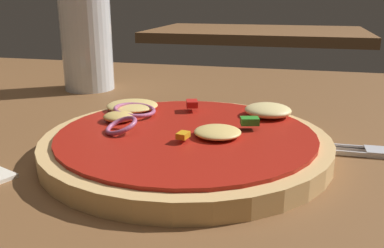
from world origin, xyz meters
The scene contains 4 objects.
dining_table centered at (0.00, 0.00, 0.02)m, with size 1.34×0.83×0.04m.
pizza centered at (-0.01, -0.03, 0.05)m, with size 0.24×0.24×0.03m.
beer_glass centered at (-0.21, 0.18, 0.09)m, with size 0.07×0.07×0.12m.
background_table centered at (-0.09, 1.35, 0.02)m, with size 0.83×0.54×0.04m.
Camera 1 is at (0.08, -0.36, 0.17)m, focal length 39.27 mm.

